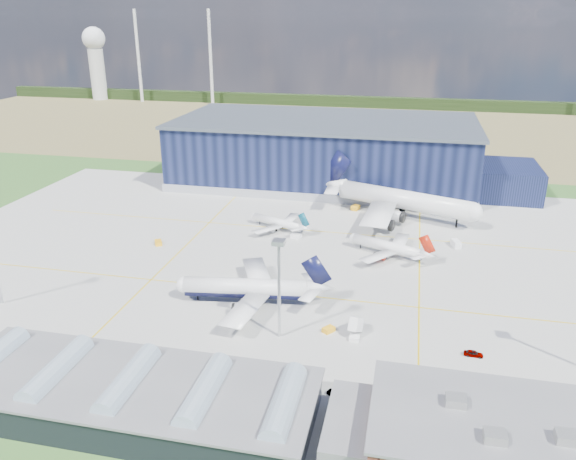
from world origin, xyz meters
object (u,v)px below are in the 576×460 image
object	(u,v)px
gse_tug_b	(328,330)
airliner_regional	(277,218)
light_mast_center	(279,273)
gse_tug_c	(355,208)
airliner_widebody	(405,190)
gse_van_b	(456,244)
gse_tug_a	(158,243)
airstair	(356,328)
gse_cart_b	(296,236)
car_b	(336,394)
hangar	(331,154)
airliner_red	(387,241)
car_a	(473,354)
ops_building	(521,447)
airliner_navy	(246,279)

from	to	relation	value
gse_tug_b	airliner_regional	bearing A→B (deg)	150.68
light_mast_center	gse_tug_c	xyz separation A→B (m)	(7.14, 89.22, -14.65)
airliner_widebody	gse_van_b	size ratio (longest dim) A/B	13.66
gse_tug_a	gse_tug_b	bearing A→B (deg)	-63.71
airliner_regional	airliner_widebody	bearing A→B (deg)	-128.83
gse_van_b	airstair	size ratio (longest dim) A/B	0.90
gse_cart_b	car_b	distance (m)	79.09
airliner_widebody	gse_van_b	bearing A→B (deg)	-34.09
hangar	light_mast_center	xyz separation A→B (m)	(7.19, -124.80, 3.82)
gse_tug_a	gse_van_b	xyz separation A→B (m)	(89.28, 18.25, 0.34)
airliner_red	gse_tug_a	world-z (taller)	airliner_red
gse_tug_c	car_a	distance (m)	94.22
gse_tug_c	airstair	world-z (taller)	airstair
gse_tug_c	light_mast_center	bearing A→B (deg)	-75.85
ops_building	car_b	xyz separation A→B (m)	(-29.97, 12.00, -4.22)
airliner_navy	gse_van_b	size ratio (longest dim) A/B	8.81
hangar	gse_tug_a	distance (m)	92.22
light_mast_center	airliner_red	xyz separation A→B (m)	(20.43, 50.18, -10.92)
hangar	gse_tug_c	bearing A→B (deg)	-68.07
hangar	gse_van_b	xyz separation A→B (m)	(47.94, -63.46, -10.60)
hangar	airstair	size ratio (longest dim) A/B	29.60
gse_van_b	gse_cart_b	world-z (taller)	gse_van_b
gse_tug_c	gse_cart_b	bearing A→B (deg)	-97.29
airliner_navy	car_a	xyz separation A→B (m)	(52.68, -12.40, -5.70)
light_mast_center	airstair	world-z (taller)	light_mast_center
gse_cart_b	airstair	xyz separation A→B (m)	(24.60, -52.92, 0.88)
car_a	gse_tug_b	bearing A→B (deg)	87.30
airliner_red	light_mast_center	bearing A→B (deg)	91.00
hangar	gse_tug_b	size ratio (longest dim) A/B	54.32
airliner_regional	car_a	size ratio (longest dim) A/B	6.11
ops_building	airliner_regional	distance (m)	111.98
airliner_navy	gse_tug_b	bearing A→B (deg)	148.71
hangar	ops_building	bearing A→B (deg)	-71.37
gse_cart_b	car_b	xyz separation A→B (m)	(23.35, -75.57, -0.12)
airstair	airliner_red	bearing A→B (deg)	98.69
hangar	gse_cart_b	size ratio (longest dim) A/B	45.65
light_mast_center	airliner_red	distance (m)	55.27
ops_building	light_mast_center	xyz separation A→B (m)	(-45.01, 30.00, 10.64)
airliner_red	gse_tug_a	bearing A→B (deg)	29.02
hangar	light_mast_center	bearing A→B (deg)	-86.70
gse_tug_a	ops_building	bearing A→B (deg)	-68.28
ops_building	gse_van_b	bearing A→B (deg)	92.67
airliner_red	airstair	distance (m)	45.82
airliner_navy	gse_tug_a	distance (m)	47.52
gse_tug_a	gse_cart_b	size ratio (longest dim) A/B	1.02
light_mast_center	airliner_regional	distance (m)	66.92
airliner_red	hangar	bearing A→B (deg)	-46.54
airstair	car_a	size ratio (longest dim) A/B	1.26
gse_tug_c	gse_van_b	bearing A→B (deg)	-20.94
ops_building	airstair	bearing A→B (deg)	129.65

